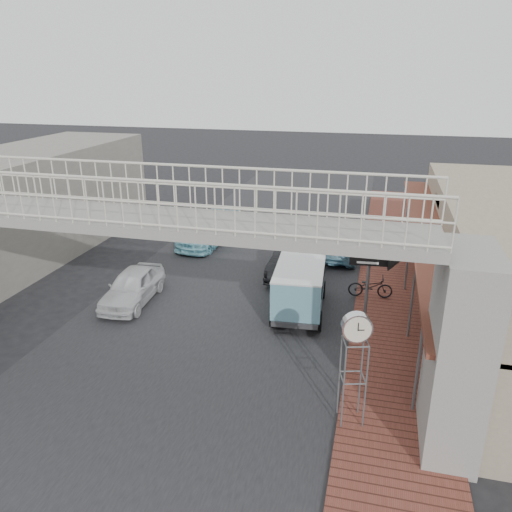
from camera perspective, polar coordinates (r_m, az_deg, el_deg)
The scene contains 14 objects.
ground at distance 17.91m, azimuth -5.78°, elevation -8.24°, with size 120.00×120.00×0.00m, color black.
road_strip at distance 17.91m, azimuth -5.78°, elevation -8.22°, with size 10.00×60.00×0.01m, color black.
sidewalk at distance 19.68m, azimuth 15.57°, elevation -6.00°, with size 3.00×40.00×0.10m, color brown.
footbridge at distance 13.22m, azimuth -12.10°, elevation -4.13°, with size 16.40×2.40×6.34m.
building_far_left at distance 27.20m, azimuth -23.95°, elevation 5.82°, with size 5.00×14.00×5.00m, color gray.
white_hatchback at distance 20.09m, azimuth -13.93°, elevation -3.38°, with size 1.54×3.82×1.30m, color silver.
dark_sedan at distance 22.27m, azimuth 4.53°, elevation -0.14°, with size 1.59×4.56×1.50m, color black.
angkot_curb at distance 24.72m, azimuth 9.60°, elevation 1.37°, with size 1.98×4.29×1.19m, color #71ABC3.
angkot_far at distance 26.18m, azimuth -5.53°, elevation 2.84°, with size 1.90×4.66×1.35m, color #7AC4D4.
angkot_van at distance 18.51m, azimuth 5.04°, elevation -3.02°, with size 2.05×4.03×1.92m.
motorcycle_near at distance 20.25m, azimuth 12.94°, elevation -3.41°, with size 0.60×1.72×0.90m, color black.
motorcycle_far at distance 26.88m, azimuth 13.02°, elevation 2.72°, with size 0.48×1.70×1.02m, color black.
street_clock at distance 12.39m, azimuth 11.38°, elevation -8.57°, with size 0.79×0.72×3.07m.
arrow_sign at distance 17.19m, azimuth 15.68°, elevation 0.18°, with size 1.98×1.27×3.39m.
Camera 1 is at (5.55, -14.70, 8.59)m, focal length 35.00 mm.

